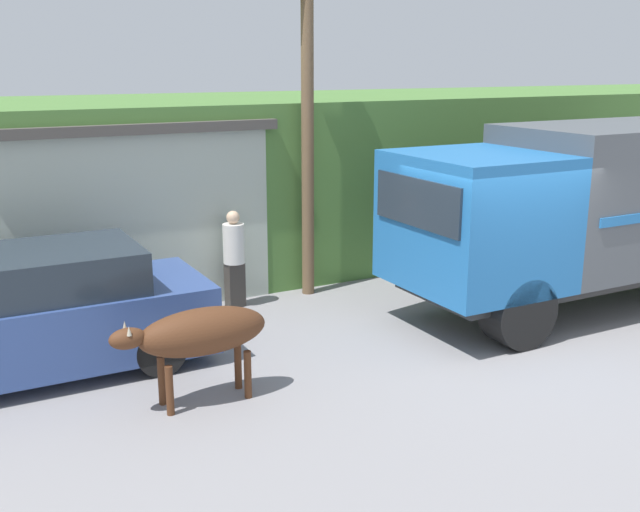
{
  "coord_description": "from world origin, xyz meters",
  "views": [
    {
      "loc": [
        -7.08,
        -7.59,
        3.91
      ],
      "look_at": [
        -2.73,
        0.54,
        1.52
      ],
      "focal_mm": 42.0,
      "sensor_mm": 36.0,
      "label": 1
    }
  ],
  "objects_px": {
    "cargo_truck": "(599,205)",
    "brown_cow": "(200,334)",
    "parked_suv": "(39,315)",
    "pedestrian_on_hill": "(234,255)",
    "utility_pole": "(308,123)"
  },
  "relations": [
    {
      "from": "parked_suv",
      "to": "pedestrian_on_hill",
      "type": "relative_size",
      "value": 2.69
    },
    {
      "from": "brown_cow",
      "to": "pedestrian_on_hill",
      "type": "relative_size",
      "value": 1.16
    },
    {
      "from": "parked_suv",
      "to": "utility_pole",
      "type": "height_order",
      "value": "utility_pole"
    },
    {
      "from": "pedestrian_on_hill",
      "to": "brown_cow",
      "type": "bearing_deg",
      "value": 52.73
    },
    {
      "from": "pedestrian_on_hill",
      "to": "utility_pole",
      "type": "xyz_separation_m",
      "value": [
        1.41,
        0.11,
        2.06
      ]
    },
    {
      "from": "brown_cow",
      "to": "parked_suv",
      "type": "bearing_deg",
      "value": 128.41
    },
    {
      "from": "cargo_truck",
      "to": "brown_cow",
      "type": "bearing_deg",
      "value": -173.47
    },
    {
      "from": "cargo_truck",
      "to": "parked_suv",
      "type": "bearing_deg",
      "value": 173.71
    },
    {
      "from": "parked_suv",
      "to": "utility_pole",
      "type": "bearing_deg",
      "value": 20.22
    },
    {
      "from": "cargo_truck",
      "to": "pedestrian_on_hill",
      "type": "xyz_separation_m",
      "value": [
        -5.27,
        2.66,
        -0.8
      ]
    },
    {
      "from": "cargo_truck",
      "to": "parked_suv",
      "type": "height_order",
      "value": "cargo_truck"
    },
    {
      "from": "cargo_truck",
      "to": "brown_cow",
      "type": "distance_m",
      "value": 7.02
    },
    {
      "from": "cargo_truck",
      "to": "brown_cow",
      "type": "xyz_separation_m",
      "value": [
        -6.96,
        -0.49,
        -0.82
      ]
    },
    {
      "from": "pedestrian_on_hill",
      "to": "utility_pole",
      "type": "relative_size",
      "value": 0.29
    },
    {
      "from": "brown_cow",
      "to": "utility_pole",
      "type": "distance_m",
      "value": 4.95
    }
  ]
}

